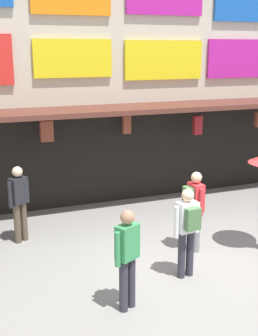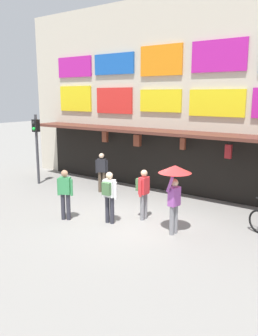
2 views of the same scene
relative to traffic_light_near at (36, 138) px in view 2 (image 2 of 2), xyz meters
name	(u,v)px [view 2 (image 2 of 2)]	position (x,y,z in m)	size (l,w,h in m)	color
ground_plane	(128,221)	(6.31, -1.53, -2.14)	(80.00, 80.00, 0.00)	gray
shopfront	(194,97)	(6.31, 3.04, 1.82)	(18.00, 2.60, 8.00)	beige
traffic_light_near	(36,138)	(0.00, 0.00, 0.00)	(0.30, 0.34, 3.20)	#38383D
pedestrian_in_purple	(143,191)	(6.62, -1.10, -1.16)	(0.36, 0.53, 1.68)	gray
pedestrian_in_red	(109,194)	(5.96, -2.05, -1.16)	(0.53, 0.38, 1.68)	#2D2D38
pedestrian_with_umbrella	(175,180)	(8.06, -1.62, -0.50)	(0.96, 0.96, 2.08)	gray
pedestrian_in_blue	(65,192)	(4.58, -2.64, -1.19)	(0.48, 0.36, 1.68)	#2D2D38
pedestrian_in_yellow	(102,170)	(3.36, 0.62, -1.19)	(0.47, 0.37, 1.68)	brown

